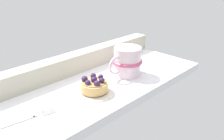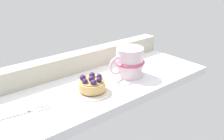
% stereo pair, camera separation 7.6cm
% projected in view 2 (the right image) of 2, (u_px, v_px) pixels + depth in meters
% --- Properties ---
extents(ground_plane, '(0.78, 0.31, 0.03)m').
position_uv_depth(ground_plane, '(99.00, 86.00, 0.79)').
color(ground_plane, white).
extents(window_rail_back, '(0.76, 0.05, 0.07)m').
position_uv_depth(window_rail_back, '(77.00, 61.00, 0.86)').
color(window_rail_back, '#B2AD99').
rests_on(window_rail_back, ground_plane).
extents(dessert_plate, '(0.12, 0.12, 0.01)m').
position_uv_depth(dessert_plate, '(92.00, 91.00, 0.72)').
color(dessert_plate, silver).
rests_on(dessert_plate, ground_plane).
extents(raspberry_tart, '(0.08, 0.08, 0.04)m').
position_uv_depth(raspberry_tart, '(92.00, 84.00, 0.71)').
color(raspberry_tart, tan).
rests_on(raspberry_tart, dessert_plate).
extents(coffee_mug, '(0.14, 0.11, 0.10)m').
position_uv_depth(coffee_mug, '(129.00, 62.00, 0.82)').
color(coffee_mug, silver).
rests_on(coffee_mug, ground_plane).
extents(dessert_fork, '(0.17, 0.04, 0.01)m').
position_uv_depth(dessert_fork, '(19.00, 114.00, 0.61)').
color(dessert_fork, '#B7B7BC').
rests_on(dessert_fork, ground_plane).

